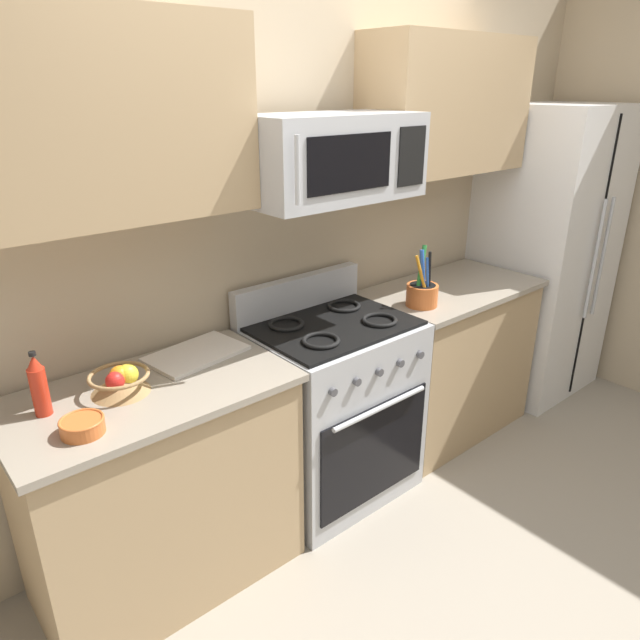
% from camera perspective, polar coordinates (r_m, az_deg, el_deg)
% --- Properties ---
extents(ground_plane, '(16.00, 16.00, 0.00)m').
position_cam_1_polar(ground_plane, '(2.87, 9.82, -21.42)').
color(ground_plane, gray).
extents(wall_back, '(8.00, 0.10, 2.60)m').
position_cam_1_polar(wall_back, '(2.87, -3.54, 8.73)').
color(wall_back, tan).
rests_on(wall_back, ground).
extents(counter_left, '(1.07, 0.59, 0.91)m').
position_cam_1_polar(counter_left, '(2.52, -15.40, -15.64)').
color(counter_left, tan).
rests_on(counter_left, ground).
extents(range_oven, '(0.76, 0.64, 1.09)m').
position_cam_1_polar(range_oven, '(2.92, 1.22, -8.56)').
color(range_oven, '#B2B5BA').
rests_on(range_oven, ground).
extents(counter_right, '(1.03, 0.59, 0.91)m').
position_cam_1_polar(counter_right, '(3.52, 12.36, -3.73)').
color(counter_right, tan).
rests_on(counter_right, ground).
extents(refrigerator, '(0.78, 0.71, 1.86)m').
position_cam_1_polar(refrigerator, '(4.10, 21.15, 6.08)').
color(refrigerator, silver).
rests_on(refrigerator, ground).
extents(microwave, '(0.80, 0.44, 0.35)m').
position_cam_1_polar(microwave, '(2.54, 1.05, 15.75)').
color(microwave, '#B2B5BA').
extents(upper_cabinets_left, '(1.06, 0.34, 0.68)m').
position_cam_1_polar(upper_cabinets_left, '(2.15, -21.31, 18.01)').
color(upper_cabinets_left, tan).
extents(upper_cabinets_right, '(1.02, 0.34, 0.68)m').
position_cam_1_polar(upper_cabinets_right, '(3.28, 12.40, 19.93)').
color(upper_cabinets_right, tan).
extents(utensil_crock, '(0.16, 0.16, 0.31)m').
position_cam_1_polar(utensil_crock, '(3.01, 10.04, 2.64)').
color(utensil_crock, '#D1662D').
rests_on(utensil_crock, counter_right).
extents(fruit_basket, '(0.22, 0.22, 0.10)m').
position_cam_1_polar(fruit_basket, '(2.26, -19.10, -5.70)').
color(fruit_basket, '#9E7A4C').
rests_on(fruit_basket, counter_left).
extents(cutting_board, '(0.42, 0.30, 0.02)m').
position_cam_1_polar(cutting_board, '(2.49, -12.11, -3.27)').
color(cutting_board, silver).
rests_on(cutting_board, counter_left).
extents(bottle_hot_sauce, '(0.06, 0.06, 0.24)m').
position_cam_1_polar(bottle_hot_sauce, '(2.19, -25.99, -5.87)').
color(bottle_hot_sauce, red).
rests_on(bottle_hot_sauce, counter_left).
extents(prep_bowl, '(0.14, 0.14, 0.05)m').
position_cam_1_polar(prep_bowl, '(2.06, -22.39, -9.60)').
color(prep_bowl, '#D1662D').
rests_on(prep_bowl, counter_left).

